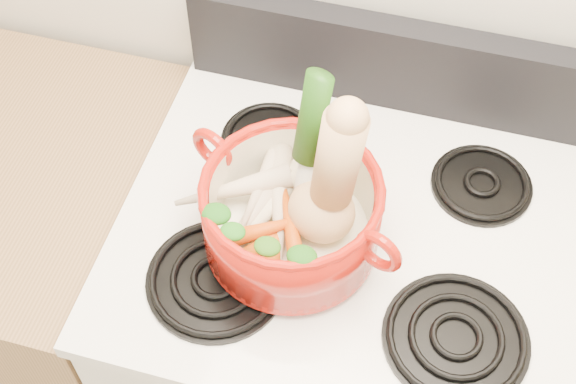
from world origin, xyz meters
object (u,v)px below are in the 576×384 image
(stove_body, at_px, (340,353))
(squash, at_px, (324,176))
(leek, at_px, (309,150))
(dutch_oven, at_px, (291,215))

(stove_body, bearing_deg, squash, -136.39)
(stove_body, xyz_separation_m, leek, (-0.08, -0.01, 0.68))
(dutch_oven, relative_size, squash, 1.01)
(stove_body, relative_size, squash, 3.36)
(squash, height_order, leek, leek)
(stove_body, distance_m, squash, 0.68)
(leek, bearing_deg, dutch_oven, -81.92)
(leek, bearing_deg, squash, -26.55)
(stove_body, distance_m, dutch_oven, 0.59)
(stove_body, height_order, squash, squash)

